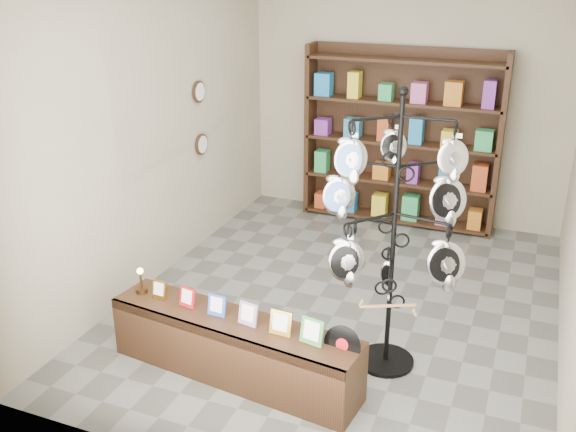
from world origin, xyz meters
name	(u,v)px	position (x,y,z in m)	size (l,w,h in m)	color
ground	(343,301)	(0.00, 0.00, 0.00)	(5.00, 5.00, 0.00)	slate
room_envelope	(349,118)	(0.00, 0.00, 1.85)	(5.00, 5.00, 5.00)	#B4AA91
display_tree	(395,214)	(0.64, -0.86, 1.35)	(1.25, 1.25, 2.33)	black
front_shelf	(234,347)	(-0.46, -1.50, 0.26)	(2.17, 0.69, 0.75)	black
back_shelving	(400,143)	(0.00, 2.30, 1.03)	(2.42, 0.36, 2.20)	black
wall_clocks	(200,118)	(-1.97, 0.80, 1.50)	(0.03, 0.24, 0.84)	black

